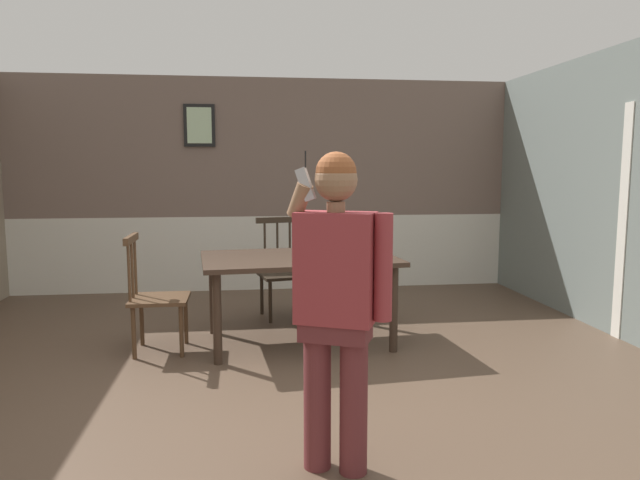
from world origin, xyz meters
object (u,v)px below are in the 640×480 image
chair_near_window (282,271)px  person_figure (337,295)px  chair_by_doorway (155,296)px  dining_table (298,266)px

chair_near_window → person_figure: person_figure is taller
chair_by_doorway → person_figure: bearing=29.5°
dining_table → chair_by_doorway: size_ratio=1.77×
chair_near_window → chair_by_doorway: chair_near_window is taller
chair_by_doorway → dining_table: bearing=94.8°
person_figure → chair_by_doorway: bearing=-36.6°
dining_table → chair_near_window: (-0.09, 0.93, -0.21)m
dining_table → chair_by_doorway: (-1.21, -0.11, -0.21)m
dining_table → chair_near_window: bearing=95.6°
chair_near_window → person_figure: 3.17m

